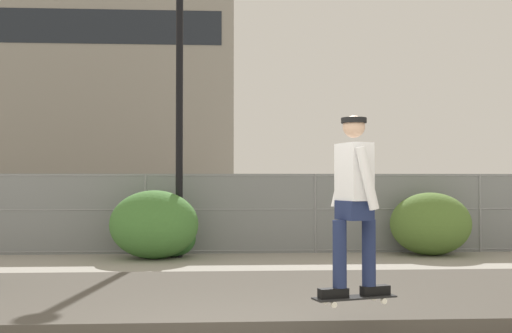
# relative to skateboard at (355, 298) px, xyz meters

# --- Properties ---
(gravel_berm) EXTENTS (16.46, 3.57, 0.29)m
(gravel_berm) POSITION_rel_skateboard_xyz_m (-0.96, 2.14, -0.43)
(gravel_berm) COLOR #4C473F
(gravel_berm) RESTS_ON ground_plane
(skateboard) EXTENTS (0.82, 0.42, 0.07)m
(skateboard) POSITION_rel_skateboard_xyz_m (0.00, 0.00, 0.00)
(skateboard) COLOR black
(skater) EXTENTS (0.72, 0.62, 1.70)m
(skater) POSITION_rel_skateboard_xyz_m (0.00, 0.00, 0.97)
(skater) COLOR black
(skater) RESTS_ON skateboard
(chain_fence) EXTENTS (19.84, 0.06, 1.85)m
(chain_fence) POSITION_rel_skateboard_xyz_m (-0.96, 8.95, 0.36)
(chain_fence) COLOR gray
(chain_fence) RESTS_ON ground_plane
(street_lamp) EXTENTS (0.44, 0.44, 7.10)m
(street_lamp) POSITION_rel_skateboard_xyz_m (-2.12, 8.27, 3.81)
(street_lamp) COLOR black
(street_lamp) RESTS_ON ground_plane
(parked_car_near) EXTENTS (4.52, 2.20, 1.66)m
(parked_car_near) POSITION_rel_skateboard_xyz_m (-4.52, 11.50, 0.26)
(parked_car_near) COLOR #566B4C
(parked_car_near) RESTS_ON ground_plane
(parked_car_mid) EXTENTS (4.41, 1.97, 1.66)m
(parked_car_mid) POSITION_rel_skateboard_xyz_m (0.76, 11.60, 0.26)
(parked_car_mid) COLOR maroon
(parked_car_mid) RESTS_ON ground_plane
(parked_car_far) EXTENTS (4.48, 2.10, 1.66)m
(parked_car_far) POSITION_rel_skateboard_xyz_m (6.54, 11.62, 0.26)
(parked_car_far) COLOR navy
(parked_car_far) RESTS_ON ground_plane
(library_building) EXTENTS (22.23, 12.34, 20.75)m
(library_building) POSITION_rel_skateboard_xyz_m (-11.21, 46.52, 9.80)
(library_building) COLOR gray
(library_building) RESTS_ON ground_plane
(shrub_left) EXTENTS (1.91, 1.57, 1.48)m
(shrub_left) POSITION_rel_skateboard_xyz_m (-2.64, 8.00, 0.16)
(shrub_left) COLOR #477F38
(shrub_left) RESTS_ON ground_plane
(shrub_center) EXTENTS (1.03, 0.84, 0.79)m
(shrub_center) POSITION_rel_skateboard_xyz_m (-2.27, 8.32, -0.18)
(shrub_center) COLOR #336B2D
(shrub_center) RESTS_ON ground_plane
(shrub_right) EXTENTS (1.84, 1.50, 1.42)m
(shrub_right) POSITION_rel_skateboard_xyz_m (3.54, 8.28, 0.13)
(shrub_right) COLOR #567A33
(shrub_right) RESTS_ON ground_plane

